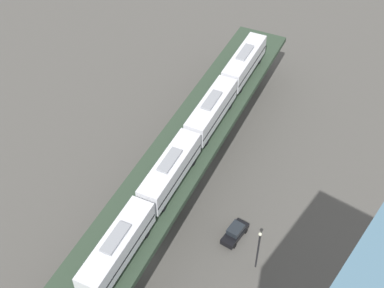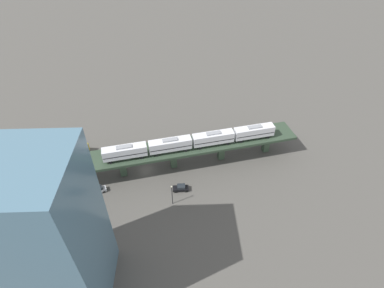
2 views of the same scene
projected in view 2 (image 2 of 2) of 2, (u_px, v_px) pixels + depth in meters
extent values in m
plane|color=#4C4944|center=(146.00, 170.00, 89.84)|extent=(400.00, 400.00, 0.00)
cube|color=#2C3D2C|center=(144.00, 153.00, 85.40)|extent=(26.74, 91.81, 0.80)
cube|color=#384C38|center=(266.00, 143.00, 94.71)|extent=(2.13, 2.13, 6.47)
cube|color=#384C38|center=(221.00, 150.00, 92.00)|extent=(2.13, 2.13, 6.47)
cube|color=#384C38|center=(173.00, 158.00, 89.28)|extent=(2.13, 2.13, 6.47)
cube|color=#384C38|center=(123.00, 166.00, 86.57)|extent=(2.13, 2.13, 6.47)
cube|color=#384C38|center=(68.00, 175.00, 83.86)|extent=(2.13, 2.13, 6.47)
cube|color=#384C38|center=(11.00, 185.00, 81.14)|extent=(2.13, 2.13, 6.47)
cube|color=silver|center=(254.00, 132.00, 88.40)|extent=(5.16, 12.32, 3.10)
cube|color=black|center=(254.00, 132.00, 88.59)|extent=(5.15, 12.09, 0.24)
cube|color=gray|center=(255.00, 127.00, 87.28)|extent=(2.22, 4.40, 0.36)
cylinder|color=black|center=(268.00, 137.00, 89.64)|extent=(0.38, 0.87, 0.84)
cylinder|color=black|center=(264.00, 133.00, 91.41)|extent=(0.38, 0.87, 0.84)
cylinder|color=black|center=(241.00, 142.00, 88.12)|extent=(0.38, 0.87, 0.84)
cylinder|color=black|center=(239.00, 137.00, 89.89)|extent=(0.38, 0.87, 0.84)
cube|color=silver|center=(213.00, 138.00, 86.12)|extent=(5.16, 12.32, 3.10)
cube|color=black|center=(213.00, 139.00, 86.31)|extent=(5.15, 12.09, 0.24)
cube|color=gray|center=(214.00, 133.00, 85.00)|extent=(2.22, 4.40, 0.36)
cylinder|color=black|center=(228.00, 144.00, 87.36)|extent=(0.38, 0.87, 0.84)
cylinder|color=black|center=(225.00, 139.00, 89.13)|extent=(0.38, 0.87, 0.84)
cylinder|color=black|center=(200.00, 148.00, 85.84)|extent=(0.38, 0.87, 0.84)
cylinder|color=black|center=(198.00, 143.00, 87.61)|extent=(0.38, 0.87, 0.84)
cube|color=silver|center=(170.00, 145.00, 83.84)|extent=(5.16, 12.32, 3.10)
cube|color=black|center=(170.00, 145.00, 84.03)|extent=(5.15, 12.09, 0.24)
cube|color=gray|center=(170.00, 140.00, 82.72)|extent=(2.22, 4.40, 0.36)
cylinder|color=black|center=(186.00, 151.00, 85.08)|extent=(0.38, 0.87, 0.84)
cylinder|color=black|center=(184.00, 145.00, 86.85)|extent=(0.38, 0.87, 0.84)
cylinder|color=black|center=(157.00, 155.00, 83.56)|extent=(0.38, 0.87, 0.84)
cylinder|color=black|center=(155.00, 150.00, 85.33)|extent=(0.38, 0.87, 0.84)
cube|color=silver|center=(125.00, 152.00, 81.56)|extent=(5.16, 12.32, 3.10)
cube|color=black|center=(125.00, 153.00, 81.75)|extent=(5.15, 12.09, 0.24)
cube|color=gray|center=(124.00, 147.00, 80.44)|extent=(2.22, 4.40, 0.36)
cylinder|color=black|center=(142.00, 158.00, 82.80)|extent=(0.38, 0.87, 0.84)
cylinder|color=black|center=(141.00, 152.00, 84.57)|extent=(0.38, 0.87, 0.84)
cylinder|color=black|center=(111.00, 163.00, 81.28)|extent=(0.38, 0.87, 0.84)
cylinder|color=black|center=(110.00, 157.00, 83.05)|extent=(0.38, 0.87, 0.84)
cube|color=#B7BABF|center=(98.00, 190.00, 82.86)|extent=(3.35, 4.75, 0.80)
cube|color=#1E2328|center=(98.00, 188.00, 82.41)|extent=(2.36, 2.66, 0.76)
cylinder|color=black|center=(104.00, 192.00, 82.99)|extent=(0.48, 0.70, 0.66)
cylinder|color=black|center=(103.00, 188.00, 84.17)|extent=(0.48, 0.70, 0.66)
cylinder|color=black|center=(94.00, 195.00, 82.07)|extent=(0.48, 0.70, 0.66)
cylinder|color=black|center=(93.00, 191.00, 83.26)|extent=(0.48, 0.70, 0.66)
cube|color=black|center=(181.00, 188.00, 83.43)|extent=(1.95, 4.46, 0.80)
cube|color=#1E2328|center=(181.00, 186.00, 82.94)|extent=(1.72, 2.26, 0.76)
cylinder|color=black|center=(186.00, 191.00, 83.12)|extent=(0.26, 0.67, 0.66)
cylinder|color=black|center=(186.00, 187.00, 84.42)|extent=(0.26, 0.67, 0.66)
cylinder|color=black|center=(176.00, 192.00, 82.96)|extent=(0.26, 0.67, 0.66)
cylinder|color=black|center=(176.00, 187.00, 84.27)|extent=(0.26, 0.67, 0.66)
cube|color=#333338|center=(69.00, 148.00, 95.13)|extent=(2.40, 2.23, 2.30)
cube|color=gold|center=(80.00, 148.00, 94.80)|extent=(2.85, 5.42, 2.70)
cylinder|color=black|center=(71.00, 149.00, 96.62)|extent=(0.46, 1.03, 1.00)
cylinder|color=black|center=(69.00, 153.00, 95.12)|extent=(0.46, 1.03, 1.00)
cylinder|color=black|center=(87.00, 149.00, 96.38)|extent=(0.46, 1.03, 1.00)
cylinder|color=black|center=(85.00, 154.00, 94.80)|extent=(0.46, 1.03, 1.00)
cylinder|color=black|center=(172.00, 196.00, 78.23)|extent=(0.20, 0.20, 6.50)
sphere|color=beige|center=(172.00, 187.00, 75.99)|extent=(0.44, 0.44, 0.44)
cube|color=slate|center=(49.00, 239.00, 51.84)|extent=(16.00, 16.00, 36.00)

